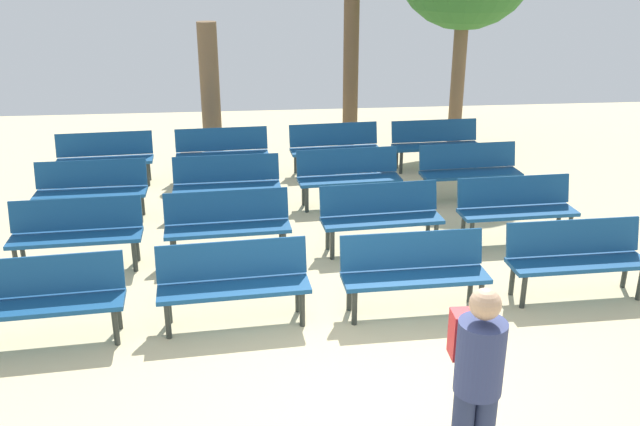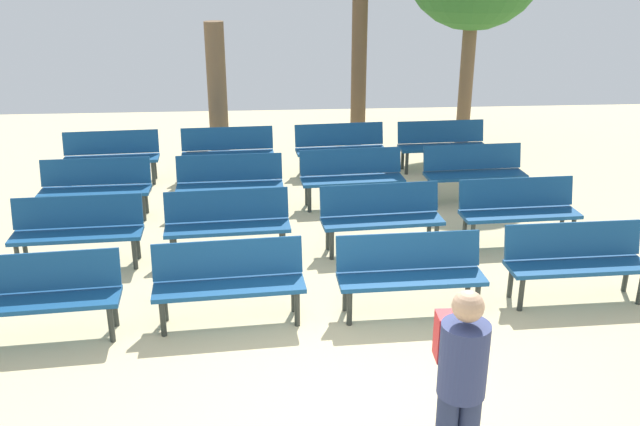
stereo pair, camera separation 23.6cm
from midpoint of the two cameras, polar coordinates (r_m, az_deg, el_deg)
name	(u,v)px [view 2 (the right image)]	position (r m, az deg, el deg)	size (l,w,h in m)	color
ground_plane	(348,402)	(6.31, 3.44, -15.51)	(24.00, 24.00, 0.00)	beige
bench_r0_c0	(40,292)	(7.52, -21.53, -6.16)	(1.63, 0.61, 0.87)	navy
bench_r0_c1	(229,278)	(7.34, -6.70, -5.40)	(1.63, 0.60, 0.87)	navy
bench_r0_c2	(410,270)	(7.55, 8.43, -4.71)	(1.62, 0.53, 0.87)	navy
bench_r0_c3	(576,258)	(8.32, 21.34, -3.50)	(1.61, 0.53, 0.87)	navy
bench_r1_c0	(78,227)	(9.07, -18.89, -1.15)	(1.62, 0.56, 0.87)	navy
bench_r1_c1	(227,220)	(8.86, -6.99, -0.63)	(1.63, 0.58, 0.87)	navy
bench_r1_c2	(381,214)	(9.07, 5.87, -0.07)	(1.63, 0.60, 0.87)	navy
bench_r1_c3	(518,207)	(9.67, 16.91, 0.46)	(1.62, 0.55, 0.87)	navy
bench_r2_c0	(96,185)	(10.64, -17.64, 2.24)	(1.62, 0.54, 0.87)	navy
bench_r2_c1	(230,181)	(10.41, -6.90, 2.70)	(1.62, 0.54, 0.87)	navy
bench_r2_c2	(352,174)	(10.66, 3.31, 3.27)	(1.63, 0.59, 0.87)	navy
bench_r2_c3	(474,169)	(11.18, 13.34, 3.57)	(1.62, 0.56, 0.87)	navy
bench_r3_c0	(111,154)	(12.23, -16.52, 4.76)	(1.63, 0.59, 0.87)	navy
bench_r3_c1	(228,150)	(12.07, -7.16, 5.27)	(1.62, 0.56, 0.87)	navy
bench_r3_c2	(340,145)	(12.26, 2.26, 5.66)	(1.63, 0.60, 0.87)	navy
bench_r3_c3	(442,142)	(12.67, 10.69, 5.82)	(1.62, 0.55, 0.87)	navy
tree_0	(217,93)	(13.01, -8.06, 9.92)	(0.36, 0.36, 2.58)	brown
tree_1	(359,67)	(14.36, 3.75, 12.11)	(0.32, 0.32, 3.06)	brown
visitor_with_backpack	(460,380)	(5.06, 12.98, -13.42)	(0.35, 0.53, 1.65)	navy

